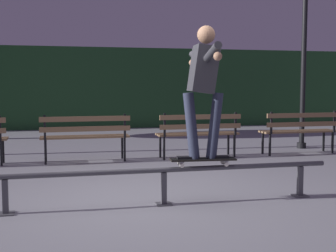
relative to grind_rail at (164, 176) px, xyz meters
name	(u,v)px	position (x,y,z in m)	size (l,w,h in m)	color
ground_plane	(160,200)	(0.00, 0.23, -0.34)	(90.00, 90.00, 0.00)	gray
hedge_backdrop	(97,88)	(0.00, 10.18, 0.97)	(24.00, 1.20, 2.62)	#234C28
grind_rail	(164,176)	(0.00, 0.00, 0.00)	(4.13, 0.18, 0.44)	#47474C
skateboard	(203,160)	(0.47, 0.00, 0.17)	(0.79, 0.27, 0.09)	black
skateboarder	(204,80)	(0.48, 0.00, 1.11)	(0.63, 1.41, 1.56)	black
park_bench_left_center	(85,133)	(-0.74, 3.19, 0.19)	(1.61, 0.44, 0.88)	black
park_bench_right_center	(199,130)	(1.40, 3.19, 0.19)	(1.61, 0.44, 0.88)	black
park_bench_rightmost	(300,128)	(3.55, 3.19, 0.19)	(1.61, 0.44, 0.88)	black
lamp_post_right	(304,35)	(4.04, 3.97, 2.14)	(0.32, 0.32, 3.90)	black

